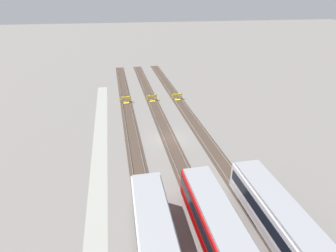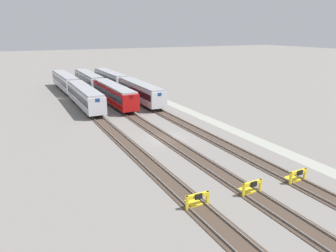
% 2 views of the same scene
% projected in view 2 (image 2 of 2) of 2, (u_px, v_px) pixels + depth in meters
% --- Properties ---
extents(ground_plane, '(400.00, 400.00, 0.00)m').
position_uv_depth(ground_plane, '(166.00, 138.00, 41.04)').
color(ground_plane, gray).
extents(service_walkway, '(54.00, 2.00, 0.01)m').
position_uv_depth(service_walkway, '(229.00, 128.00, 45.20)').
color(service_walkway, '#9E9E93').
rests_on(service_walkway, ground).
extents(rail_track_nearest, '(90.00, 2.24, 0.21)m').
position_uv_depth(rail_track_nearest, '(200.00, 133.00, 43.22)').
color(rail_track_nearest, '#47382D').
rests_on(rail_track_nearest, ground).
extents(rail_track_near_inner, '(90.00, 2.24, 0.21)m').
position_uv_depth(rail_track_near_inner, '(166.00, 138.00, 41.03)').
color(rail_track_near_inner, '#47382D').
rests_on(rail_track_near_inner, ground).
extents(rail_track_middle, '(90.00, 2.24, 0.21)m').
position_uv_depth(rail_track_middle, '(127.00, 144.00, 38.84)').
color(rail_track_middle, '#47382D').
rests_on(rail_track_middle, ground).
extents(subway_car_front_row_leftmost, '(18.04, 3.08, 3.70)m').
position_uv_depth(subway_car_front_row_leftmost, '(65.00, 81.00, 72.96)').
color(subway_car_front_row_leftmost, silver).
rests_on(subway_car_front_row_leftmost, ground).
extents(subway_car_front_row_left_inner, '(18.05, 3.16, 3.70)m').
position_uv_depth(subway_car_front_row_left_inner, '(140.00, 92.00, 60.90)').
color(subway_car_front_row_left_inner, silver).
rests_on(subway_car_front_row_left_inner, ground).
extents(subway_car_front_row_centre, '(18.03, 3.01, 3.70)m').
position_uv_depth(subway_car_front_row_centre, '(110.00, 79.00, 77.28)').
color(subway_car_front_row_centre, silver).
rests_on(subway_car_front_row_centre, ground).
extents(subway_car_front_row_right_inner, '(18.00, 2.86, 3.70)m').
position_uv_depth(subway_car_front_row_right_inner, '(114.00, 94.00, 58.75)').
color(subway_car_front_row_right_inner, '#A80F0F').
rests_on(subway_car_front_row_right_inner, ground).
extents(subway_car_front_row_rightmost, '(18.03, 3.04, 3.70)m').
position_uv_depth(subway_car_front_row_rightmost, '(85.00, 96.00, 56.52)').
color(subway_car_front_row_rightmost, silver).
rests_on(subway_car_front_row_rightmost, ground).
extents(subway_car_back_row_leftmost, '(18.03, 3.04, 3.70)m').
position_uv_depth(subway_car_back_row_leftmost, '(89.00, 80.00, 75.23)').
color(subway_car_back_row_leftmost, silver).
rests_on(subway_car_back_row_leftmost, ground).
extents(bumper_stop_nearest_track, '(1.37, 2.01, 1.22)m').
position_uv_depth(bumper_stop_nearest_track, '(295.00, 176.00, 29.30)').
color(bumper_stop_nearest_track, yellow).
rests_on(bumper_stop_nearest_track, ground).
extents(bumper_stop_near_inner_track, '(1.37, 2.01, 1.22)m').
position_uv_depth(bumper_stop_near_inner_track, '(250.00, 187.00, 27.17)').
color(bumper_stop_near_inner_track, yellow).
rests_on(bumper_stop_near_inner_track, ground).
extents(bumper_stop_middle_track, '(1.35, 2.00, 1.22)m').
position_uv_depth(bumper_stop_middle_track, '(196.00, 200.00, 25.18)').
color(bumper_stop_middle_track, yellow).
rests_on(bumper_stop_middle_track, ground).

